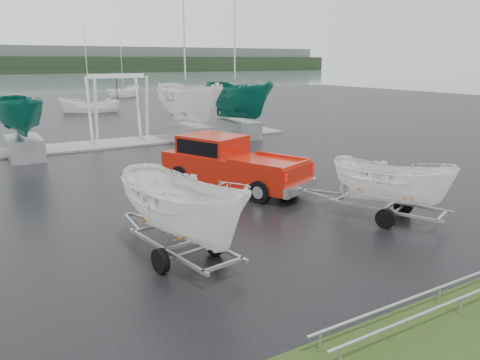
% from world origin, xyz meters
% --- Properties ---
extents(ground_plane, '(120.00, 120.00, 0.00)m').
position_xyz_m(ground_plane, '(0.00, 0.00, 0.00)').
color(ground_plane, black).
rests_on(ground_plane, ground).
extents(dock, '(30.00, 3.00, 0.12)m').
position_xyz_m(dock, '(0.00, 13.00, 0.05)').
color(dock, gray).
rests_on(dock, ground).
extents(pickup_truck, '(4.18, 6.38, 2.01)m').
position_xyz_m(pickup_truck, '(4.70, 1.02, 1.05)').
color(pickup_truck, '#9E1508').
rests_on(pickup_truck, ground).
extents(trailer_hitched, '(2.45, 3.78, 4.39)m').
position_xyz_m(trailer_hitched, '(7.16, -5.04, 2.40)').
color(trailer_hitched, '#989BA1').
rests_on(trailer_hitched, ground).
extents(trailer_parked, '(2.06, 3.74, 5.26)m').
position_xyz_m(trailer_parked, '(0.31, -4.60, 2.85)').
color(trailer_parked, '#989BA1').
rests_on(trailer_parked, ground).
extents(boat_hoist, '(3.30, 2.18, 4.12)m').
position_xyz_m(boat_hoist, '(4.00, 13.00, 2.67)').
color(boat_hoist, silver).
rests_on(boat_hoist, ground).
extents(keelboat_1, '(2.12, 3.20, 6.74)m').
position_xyz_m(keelboat_1, '(-1.51, 11.20, 3.32)').
color(keelboat_1, '#989BA1').
rests_on(keelboat_1, ground).
extents(keelboat_2, '(2.56, 3.20, 10.74)m').
position_xyz_m(keelboat_2, '(7.73, 11.00, 4.08)').
color(keelboat_2, '#989BA1').
rests_on(keelboat_2, ground).
extents(keelboat_3, '(2.56, 3.20, 10.73)m').
position_xyz_m(keelboat_3, '(11.33, 11.30, 4.08)').
color(keelboat_3, '#989BA1').
rests_on(keelboat_3, ground).
extents(mast_rack_2, '(7.00, 0.56, 0.06)m').
position_xyz_m(mast_rack_2, '(4.00, -9.50, 0.35)').
color(mast_rack_2, '#989BA1').
rests_on(mast_rack_2, ground).
extents(moored_boat_2, '(2.81, 2.78, 10.86)m').
position_xyz_m(moored_boat_2, '(6.69, 31.58, 0.01)').
color(moored_boat_2, white).
rests_on(moored_boat_2, ground).
extents(moored_boat_3, '(3.11, 3.09, 10.96)m').
position_xyz_m(moored_boat_3, '(15.13, 48.29, 0.01)').
color(moored_boat_3, white).
rests_on(moored_boat_3, ground).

